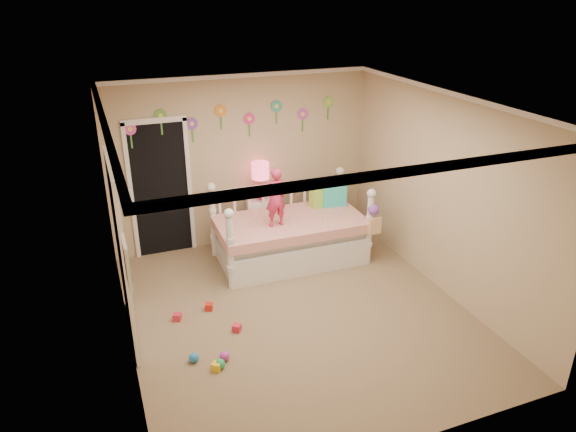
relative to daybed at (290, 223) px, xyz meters
name	(u,v)px	position (x,y,z in m)	size (l,w,h in m)	color
floor	(298,312)	(-0.42, -1.35, -0.58)	(4.00, 4.50, 0.01)	#7F684C
ceiling	(300,104)	(-0.42, -1.35, 2.02)	(4.00, 4.50, 0.01)	white
back_wall	(243,161)	(-0.42, 0.90, 0.72)	(4.00, 0.01, 2.60)	tan
left_wall	(118,245)	(-2.42, -1.35, 0.72)	(0.01, 4.50, 2.60)	tan
right_wall	(444,194)	(1.58, -1.35, 0.72)	(0.01, 4.50, 2.60)	tan
crown_molding	(300,106)	(-0.42, -1.35, 1.99)	(4.00, 4.50, 0.06)	white
daybed	(290,223)	(0.00, 0.00, 0.00)	(2.16, 1.16, 1.17)	white
pillow_turquoise	(334,195)	(0.80, 0.22, 0.25)	(0.36, 0.13, 0.36)	#2AD2C7
pillow_lime	(323,194)	(0.65, 0.29, 0.26)	(0.41, 0.15, 0.38)	#9FE445
child	(275,197)	(-0.27, -0.13, 0.49)	(0.31, 0.20, 0.84)	#D22F59
nightstand	(261,220)	(-0.20, 0.72, -0.23)	(0.43, 0.33, 0.71)	white
table_lamp	(260,175)	(-0.20, 0.72, 0.52)	(0.27, 0.27, 0.59)	#DF1D64
closet_doorway	(161,188)	(-1.67, 0.89, 0.45)	(0.90, 0.04, 2.07)	black
flower_decals	(235,120)	(-0.51, 0.89, 1.36)	(3.40, 0.02, 0.50)	#B2668C
mirror_closet	(122,253)	(-2.38, -1.05, 0.47)	(0.07, 1.30, 2.10)	white
wall_picture	(127,263)	(-2.39, -2.25, 0.97)	(0.05, 0.34, 0.42)	white
hanging_bag	(373,220)	(1.03, -0.59, 0.13)	(0.20, 0.16, 0.36)	beige
toy_scatter	(205,332)	(-1.61, -1.40, -0.53)	(0.80, 1.30, 0.11)	#996666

